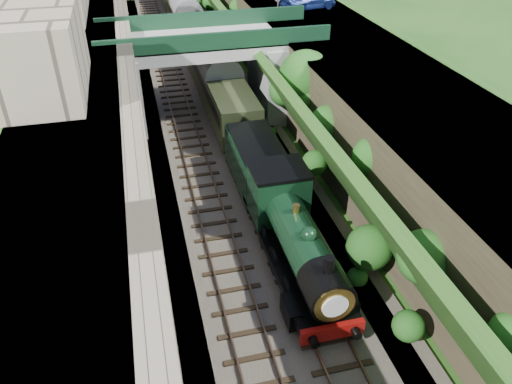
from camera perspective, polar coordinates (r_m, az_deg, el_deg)
name	(u,v)px	position (r m, az deg, el deg)	size (l,w,h in m)	color
ground	(308,366)	(21.02, 5.94, -19.13)	(160.00, 160.00, 0.00)	#1E4714
trackbed	(217,138)	(36.19, -4.50, 6.19)	(10.00, 90.00, 0.20)	#473F38
retaining_wall	(132,101)	(34.40, -13.94, 10.04)	(1.00, 90.00, 7.00)	#756B56
street_plateau_left	(77,106)	(34.62, -19.76, 9.19)	(6.00, 90.00, 7.00)	#262628
street_plateau_right	(344,86)	(37.49, 10.03, 11.86)	(8.00, 90.00, 6.25)	#262628
embankment_slope	(289,101)	(35.21, 3.85, 10.35)	(4.25, 90.00, 6.36)	#1E4714
track_left	(189,139)	(35.90, -7.67, 6.00)	(2.50, 90.00, 0.20)	black
track_right	(233,134)	(36.31, -2.64, 6.62)	(2.50, 90.00, 0.20)	black
road_bridge	(217,65)	(38.40, -4.44, 14.30)	(16.00, 6.40, 7.25)	gray
building_near	(38,51)	(27.25, -23.63, 14.52)	(4.00, 8.00, 4.00)	gray
tree	(306,78)	(34.19, 5.73, 12.80)	(3.60, 3.80, 6.60)	black
locomotive	(296,238)	(23.62, 4.54, -5.28)	(3.10, 10.23, 3.83)	black
tender	(257,166)	(29.59, 0.13, 2.98)	(2.70, 6.00, 3.05)	black
coach_front	(218,83)	(40.55, -4.35, 12.31)	(2.90, 18.00, 3.70)	black
coach_middle	(187,22)	(58.31, -7.90, 18.72)	(2.90, 18.00, 3.70)	black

